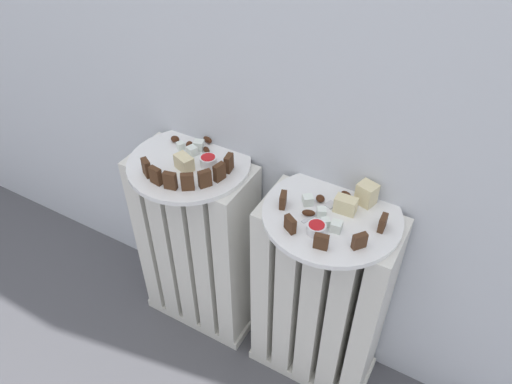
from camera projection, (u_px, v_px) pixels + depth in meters
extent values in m
cube|color=silver|center=(205.00, 306.00, 1.58)|extent=(0.34, 0.17, 0.03)
cube|color=silver|center=(161.00, 227.00, 1.44)|extent=(0.05, 0.17, 0.56)
cube|color=silver|center=(179.00, 235.00, 1.41)|extent=(0.05, 0.17, 0.56)
cube|color=silver|center=(198.00, 243.00, 1.39)|extent=(0.05, 0.17, 0.56)
cube|color=silver|center=(218.00, 252.00, 1.36)|extent=(0.05, 0.17, 0.56)
cube|color=silver|center=(238.00, 260.00, 1.34)|extent=(0.05, 0.17, 0.56)
cube|color=silver|center=(312.00, 358.00, 1.44)|extent=(0.34, 0.17, 0.03)
cube|color=silver|center=(274.00, 276.00, 1.30)|extent=(0.05, 0.17, 0.56)
cube|color=silver|center=(297.00, 286.00, 1.27)|extent=(0.05, 0.17, 0.56)
cube|color=silver|center=(321.00, 296.00, 1.25)|extent=(0.05, 0.17, 0.56)
cube|color=silver|center=(345.00, 307.00, 1.22)|extent=(0.05, 0.17, 0.56)
cube|color=silver|center=(371.00, 318.00, 1.20)|extent=(0.05, 0.17, 0.56)
cylinder|color=white|center=(189.00, 163.00, 1.20)|extent=(0.31, 0.31, 0.01)
cylinder|color=white|center=(332.00, 215.00, 1.06)|extent=(0.31, 0.31, 0.01)
cube|color=#472B19|center=(146.00, 168.00, 1.14)|extent=(0.03, 0.03, 0.04)
cube|color=#472B19|center=(156.00, 176.00, 1.12)|extent=(0.03, 0.02, 0.04)
cube|color=#472B19|center=(170.00, 181.00, 1.11)|extent=(0.03, 0.02, 0.04)
cube|color=#472B19|center=(187.00, 182.00, 1.10)|extent=(0.03, 0.03, 0.04)
cube|color=#472B19|center=(205.00, 179.00, 1.11)|extent=(0.03, 0.03, 0.04)
cube|color=#472B19|center=(219.00, 172.00, 1.13)|extent=(0.02, 0.03, 0.04)
cube|color=#472B19|center=(229.00, 163.00, 1.16)|extent=(0.02, 0.03, 0.04)
cube|color=beige|center=(184.00, 163.00, 1.16)|extent=(0.05, 0.04, 0.04)
cube|color=white|center=(199.00, 145.00, 1.23)|extent=(0.03, 0.03, 0.02)
cube|color=white|center=(192.00, 151.00, 1.21)|extent=(0.03, 0.03, 0.02)
cube|color=white|center=(181.00, 146.00, 1.24)|extent=(0.02, 0.02, 0.02)
ellipsoid|color=#3D1E0F|center=(208.00, 140.00, 1.26)|extent=(0.03, 0.02, 0.02)
ellipsoid|color=#3D1E0F|center=(189.00, 145.00, 1.24)|extent=(0.02, 0.03, 0.02)
ellipsoid|color=#3D1E0F|center=(175.00, 139.00, 1.26)|extent=(0.03, 0.02, 0.02)
ellipsoid|color=#3D1E0F|center=(206.00, 150.00, 1.22)|extent=(0.03, 0.03, 0.02)
cylinder|color=white|center=(208.00, 161.00, 1.18)|extent=(0.04, 0.04, 0.02)
cylinder|color=red|center=(208.00, 159.00, 1.18)|extent=(0.03, 0.03, 0.01)
cube|color=#472B19|center=(283.00, 200.00, 1.06)|extent=(0.02, 0.03, 0.04)
cube|color=#472B19|center=(290.00, 224.00, 1.00)|extent=(0.03, 0.03, 0.04)
cube|color=#472B19|center=(321.00, 242.00, 0.97)|extent=(0.03, 0.02, 0.04)
cube|color=#472B19|center=(360.00, 241.00, 0.97)|extent=(0.03, 0.03, 0.04)
cube|color=#472B19|center=(383.00, 223.00, 1.01)|extent=(0.01, 0.03, 0.04)
cube|color=beige|center=(367.00, 194.00, 1.07)|extent=(0.05, 0.05, 0.05)
cube|color=beige|center=(346.00, 205.00, 1.05)|extent=(0.05, 0.03, 0.04)
cube|color=white|center=(321.00, 212.00, 1.04)|extent=(0.03, 0.03, 0.02)
cube|color=white|center=(336.00, 226.00, 1.01)|extent=(0.02, 0.02, 0.02)
cube|color=white|center=(308.00, 200.00, 1.07)|extent=(0.03, 0.03, 0.02)
cube|color=white|center=(325.00, 222.00, 1.02)|extent=(0.03, 0.03, 0.02)
ellipsoid|color=#3D1E0F|center=(320.00, 199.00, 1.08)|extent=(0.03, 0.03, 0.01)
ellipsoid|color=#3D1E0F|center=(346.00, 195.00, 1.09)|extent=(0.03, 0.02, 0.02)
ellipsoid|color=#3D1E0F|center=(309.00, 213.00, 1.05)|extent=(0.03, 0.02, 0.01)
cylinder|color=white|center=(316.00, 229.00, 1.00)|extent=(0.04, 0.04, 0.02)
cylinder|color=red|center=(317.00, 227.00, 1.00)|extent=(0.03, 0.03, 0.01)
cube|color=silver|center=(313.00, 216.00, 1.05)|extent=(0.03, 0.06, 0.00)
cube|color=silver|center=(331.00, 205.00, 1.07)|extent=(0.03, 0.03, 0.00)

